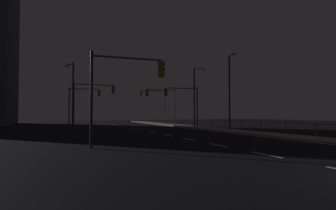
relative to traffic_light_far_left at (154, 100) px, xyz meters
The scene contains 14 objects.
ground_plane 20.69m from the traffic_light_far_left, 106.06° to the right, with size 112.00×112.00×0.00m, color black.
sidewalk_right 20.06m from the traffic_light_far_left, 82.63° to the right, with size 2.83×77.00×0.14m, color #9E937F.
lane_markings_center 17.44m from the traffic_light_far_left, 109.34° to the right, with size 0.14×50.00×0.01m.
lane_edge_line 15.09m from the traffic_light_far_left, 86.62° to the right, with size 0.14×53.00×0.01m.
traffic_light_far_left is the anchor object (origin of this frame).
traffic_light_overhead_east 28.84m from the traffic_light_far_left, 112.18° to the right, with size 4.30×0.43×5.28m.
traffic_light_mid_right 4.76m from the traffic_light_far_left, 93.71° to the right, with size 4.70×0.51×5.43m.
traffic_light_mid_left 11.14m from the traffic_light_far_left, behind, with size 4.38×0.82×5.63m.
traffic_light_far_center 11.33m from the traffic_light_far_left, 90.66° to the right, with size 4.33×0.76×5.10m.
traffic_light_near_right 13.53m from the traffic_light_far_left, 141.68° to the right, with size 4.87×0.34×5.57m.
street_lamp_median 17.66m from the traffic_light_far_left, 81.49° to the right, with size 1.04×2.10×7.99m.
street_lamp_far_end 10.31m from the traffic_light_far_left, 76.33° to the right, with size 1.52×0.77×7.77m.
street_lamp_across_street 15.59m from the traffic_light_far_left, 146.05° to the right, with size 1.01×1.39×7.72m.
barrier_fence 25.82m from the traffic_light_far_left, 81.49° to the right, with size 0.09×27.39×0.98m.
Camera 1 is at (-8.83, -4.87, 1.88)m, focal length 29.24 mm.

